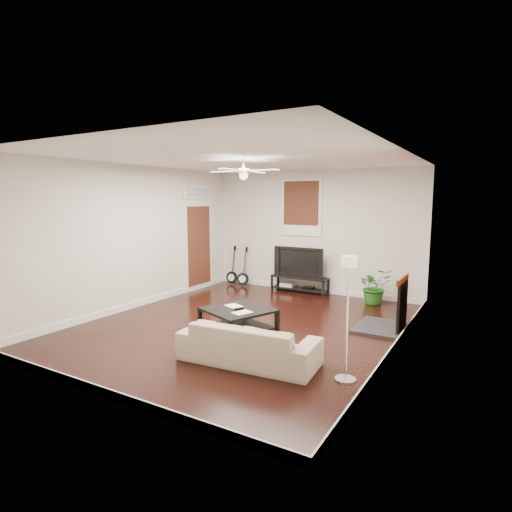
{
  "coord_description": "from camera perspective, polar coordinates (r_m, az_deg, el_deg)",
  "views": [
    {
      "loc": [
        3.64,
        -5.82,
        2.15
      ],
      "look_at": [
        0.0,
        0.4,
        1.15
      ],
      "focal_mm": 29.02,
      "sensor_mm": 36.0,
      "label": 1
    }
  ],
  "objects": [
    {
      "name": "fireplace",
      "position": [
        7.17,
        17.98,
        -6.12
      ],
      "size": [
        0.8,
        1.1,
        0.92
      ],
      "primitive_type": "cube",
      "color": "black",
      "rests_on": "floor"
    },
    {
      "name": "door_left",
      "position": [
        9.88,
        -7.95,
        2.59
      ],
      "size": [
        0.08,
        1.0,
        2.5
      ],
      "primitive_type": "cube",
      "color": "white",
      "rests_on": "wall_left"
    },
    {
      "name": "guitar_left",
      "position": [
        10.44,
        -3.37,
        -1.28
      ],
      "size": [
        0.32,
        0.24,
        0.98
      ],
      "primitive_type": null,
      "rotation": [
        0.0,
        0.0,
        0.09
      ],
      "color": "black",
      "rests_on": "floor"
    },
    {
      "name": "ceiling_fan",
      "position": [
        6.88,
        -1.72,
        11.64
      ],
      "size": [
        1.24,
        1.24,
        0.32
      ],
      "primitive_type": null,
      "color": "white",
      "rests_on": "ceiling"
    },
    {
      "name": "window_back",
      "position": [
        9.64,
        6.23,
        6.66
      ],
      "size": [
        1.0,
        0.06,
        1.3
      ],
      "primitive_type": "cube",
      "color": "#3D1A10",
      "rests_on": "wall_back"
    },
    {
      "name": "guitar_right",
      "position": [
        10.23,
        -1.83,
        -1.46
      ],
      "size": [
        0.34,
        0.27,
        0.98
      ],
      "primitive_type": null,
      "rotation": [
        0.0,
        0.0,
        0.2
      ],
      "color": "black",
      "rests_on": "floor"
    },
    {
      "name": "tv",
      "position": [
        9.56,
        6.13,
        -0.76
      ],
      "size": [
        1.19,
        0.16,
        0.69
      ],
      "primitive_type": "imported",
      "color": "black",
      "rests_on": "tv_stand"
    },
    {
      "name": "brick_accent",
      "position": [
        6.96,
        20.62,
        1.2
      ],
      "size": [
        0.02,
        2.2,
        2.8
      ],
      "primitive_type": "cube",
      "color": "brown",
      "rests_on": "floor"
    },
    {
      "name": "potted_plant",
      "position": [
        8.84,
        16.03,
        -4.02
      ],
      "size": [
        0.88,
        0.88,
        0.74
      ],
      "primitive_type": "imported",
      "rotation": [
        0.0,
        0.0,
        0.79
      ],
      "color": "#20611B",
      "rests_on": "floor"
    },
    {
      "name": "room",
      "position": [
        6.91,
        -1.68,
        1.66
      ],
      "size": [
        5.01,
        6.01,
        2.81
      ],
      "color": "black",
      "rests_on": "ground"
    },
    {
      "name": "tv_stand",
      "position": [
        9.63,
        6.03,
        -3.91
      ],
      "size": [
        1.33,
        0.36,
        0.37
      ],
      "primitive_type": "cube",
      "color": "black",
      "rests_on": "floor"
    },
    {
      "name": "floor_lamp",
      "position": [
        5.0,
        12.47,
        -8.51
      ],
      "size": [
        0.27,
        0.27,
        1.51
      ],
      "primitive_type": null,
      "rotation": [
        0.0,
        0.0,
        0.09
      ],
      "color": "silver",
      "rests_on": "floor"
    },
    {
      "name": "coffee_table",
      "position": [
        6.76,
        -2.49,
        -8.89
      ],
      "size": [
        1.23,
        1.23,
        0.4
      ],
      "primitive_type": "cube",
      "rotation": [
        0.0,
        0.0,
        -0.38
      ],
      "color": "black",
      "rests_on": "floor"
    },
    {
      "name": "sofa",
      "position": [
        5.57,
        -1.03,
        -11.82
      ],
      "size": [
        1.9,
        0.88,
        0.54
      ],
      "primitive_type": "imported",
      "rotation": [
        0.0,
        0.0,
        3.23
      ],
      "color": "tan",
      "rests_on": "floor"
    }
  ]
}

